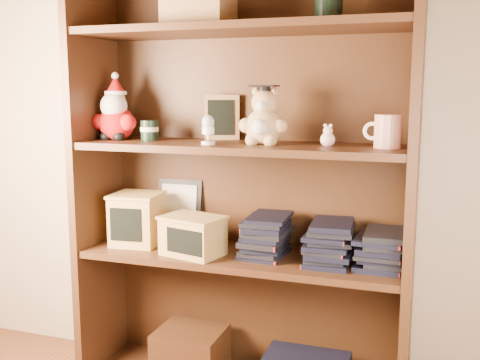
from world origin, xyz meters
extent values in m
cube|color=#C4AD8D|center=(0.00, 1.50, 1.25)|extent=(3.00, 0.04, 2.50)
cube|color=#422413|center=(-0.40, 1.30, 0.80)|extent=(0.03, 0.35, 1.60)
cube|color=#422413|center=(0.77, 1.30, 0.80)|extent=(0.03, 0.35, 1.60)
cube|color=#3D2210|center=(0.18, 1.47, 0.80)|extent=(1.20, 0.02, 1.60)
cube|color=#422413|center=(0.18, 1.30, 1.34)|extent=(1.14, 0.33, 0.02)
cube|color=#3D2210|center=(-0.02, 1.30, 0.14)|extent=(0.25, 0.22, 0.18)
cube|color=#9E7547|center=(0.03, 1.30, 1.41)|extent=(0.22, 0.18, 0.12)
cylinder|color=black|center=(0.48, 1.30, 1.41)|extent=(0.09, 0.09, 0.11)
cube|color=#422413|center=(0.18, 1.30, 0.54)|extent=(1.14, 0.33, 0.02)
cube|color=#422413|center=(0.18, 1.30, 0.94)|extent=(1.14, 0.33, 0.02)
sphere|color=#A50F0F|center=(-0.31, 1.30, 1.01)|extent=(0.13, 0.13, 0.13)
sphere|color=#A50F0F|center=(-0.37, 1.28, 1.02)|extent=(0.06, 0.06, 0.06)
sphere|color=#A50F0F|center=(-0.25, 1.28, 1.02)|extent=(0.06, 0.06, 0.06)
sphere|color=black|center=(-0.34, 1.27, 0.96)|extent=(0.04, 0.04, 0.04)
sphere|color=black|center=(-0.28, 1.27, 0.96)|extent=(0.04, 0.04, 0.04)
sphere|color=white|center=(-0.31, 1.29, 1.08)|extent=(0.10, 0.10, 0.10)
sphere|color=#D8B293|center=(-0.31, 1.30, 1.10)|extent=(0.07, 0.07, 0.07)
cone|color=#A50F0F|center=(-0.31, 1.30, 1.15)|extent=(0.08, 0.08, 0.07)
sphere|color=white|center=(-0.31, 1.30, 1.19)|extent=(0.03, 0.03, 0.03)
cylinder|color=white|center=(-0.31, 1.30, 1.12)|extent=(0.08, 0.08, 0.01)
cylinder|color=black|center=(-0.17, 1.30, 0.99)|extent=(0.07, 0.07, 0.07)
cylinder|color=beige|center=(-0.17, 1.30, 0.99)|extent=(0.07, 0.07, 0.02)
cube|color=#9E7547|center=(0.07, 1.42, 1.03)|extent=(0.13, 0.06, 0.17)
cube|color=black|center=(0.07, 1.41, 1.03)|extent=(0.09, 0.04, 0.13)
cube|color=#9E7547|center=(0.07, 1.45, 0.96)|extent=(0.07, 0.07, 0.01)
cylinder|color=white|center=(0.09, 1.23, 0.96)|extent=(0.05, 0.05, 0.01)
cone|color=white|center=(0.09, 1.23, 0.98)|extent=(0.02, 0.02, 0.03)
cylinder|color=white|center=(0.09, 1.23, 1.00)|extent=(0.04, 0.04, 0.02)
ellipsoid|color=silver|center=(0.09, 1.23, 1.03)|extent=(0.04, 0.04, 0.05)
sphere|color=tan|center=(0.27, 1.30, 1.01)|extent=(0.13, 0.13, 0.13)
sphere|color=white|center=(0.27, 1.25, 1.01)|extent=(0.06, 0.06, 0.06)
sphere|color=tan|center=(0.21, 1.29, 1.01)|extent=(0.05, 0.05, 0.05)
sphere|color=tan|center=(0.33, 1.29, 1.01)|extent=(0.05, 0.05, 0.05)
sphere|color=tan|center=(0.24, 1.27, 0.97)|extent=(0.05, 0.05, 0.05)
sphere|color=tan|center=(0.30, 1.27, 0.97)|extent=(0.05, 0.05, 0.05)
sphere|color=tan|center=(0.27, 1.30, 1.09)|extent=(0.09, 0.09, 0.09)
sphere|color=white|center=(0.27, 1.27, 1.08)|extent=(0.04, 0.04, 0.04)
sphere|color=tan|center=(0.24, 1.31, 1.13)|extent=(0.03, 0.03, 0.03)
sphere|color=tan|center=(0.30, 1.31, 1.13)|extent=(0.03, 0.03, 0.03)
cylinder|color=black|center=(0.27, 1.30, 1.14)|extent=(0.04, 0.04, 0.02)
cube|color=black|center=(0.27, 1.30, 1.15)|extent=(0.09, 0.09, 0.01)
cylinder|color=#A50F0F|center=(0.31, 1.29, 1.14)|extent=(0.00, 0.04, 0.03)
sphere|color=beige|center=(0.49, 1.30, 0.97)|extent=(0.05, 0.05, 0.05)
sphere|color=beige|center=(0.49, 1.30, 1.00)|extent=(0.03, 0.03, 0.03)
sphere|color=beige|center=(0.48, 1.30, 1.02)|extent=(0.01, 0.01, 0.01)
sphere|color=beige|center=(0.50, 1.30, 1.02)|extent=(0.01, 0.01, 0.01)
cylinder|color=silver|center=(0.68, 1.30, 1.00)|extent=(0.09, 0.09, 0.11)
torus|color=white|center=(0.63, 1.30, 1.00)|extent=(0.06, 0.01, 0.06)
cube|color=black|center=(-0.12, 1.45, 0.67)|extent=(0.19, 0.05, 0.23)
cube|color=beige|center=(-0.12, 1.44, 0.67)|extent=(0.15, 0.03, 0.20)
cube|color=tan|center=(-0.23, 1.30, 0.64)|extent=(0.19, 0.19, 0.19)
cube|color=black|center=(-0.23, 1.22, 0.64)|extent=(0.12, 0.02, 0.12)
cube|color=tan|center=(-0.23, 1.30, 0.74)|extent=(0.20, 0.20, 0.01)
cube|color=tan|center=(0.02, 1.24, 0.62)|extent=(0.23, 0.19, 0.13)
cube|color=black|center=(0.02, 1.17, 0.62)|extent=(0.15, 0.04, 0.09)
cube|color=tan|center=(0.02, 1.24, 0.69)|extent=(0.25, 0.20, 0.01)
cube|color=black|center=(0.28, 1.30, 0.56)|extent=(0.14, 0.20, 0.02)
cube|color=black|center=(0.28, 1.30, 0.57)|extent=(0.14, 0.20, 0.02)
cube|color=black|center=(0.28, 1.30, 0.59)|extent=(0.14, 0.20, 0.02)
cube|color=black|center=(0.28, 1.30, 0.61)|extent=(0.14, 0.20, 0.02)
cube|color=black|center=(0.28, 1.30, 0.62)|extent=(0.14, 0.20, 0.02)
cube|color=black|center=(0.28, 1.30, 0.64)|extent=(0.14, 0.20, 0.02)
cube|color=black|center=(0.28, 1.30, 0.65)|extent=(0.14, 0.20, 0.02)
cube|color=black|center=(0.28, 1.30, 0.67)|extent=(0.14, 0.20, 0.02)
cube|color=black|center=(0.28, 1.30, 0.69)|extent=(0.14, 0.20, 0.02)
cube|color=black|center=(0.50, 1.30, 0.56)|extent=(0.14, 0.20, 0.02)
cube|color=black|center=(0.50, 1.30, 0.57)|extent=(0.14, 0.20, 0.02)
cube|color=black|center=(0.50, 1.30, 0.59)|extent=(0.14, 0.20, 0.02)
cube|color=black|center=(0.50, 1.30, 0.61)|extent=(0.14, 0.20, 0.02)
cube|color=black|center=(0.50, 1.30, 0.62)|extent=(0.14, 0.20, 0.02)
cube|color=black|center=(0.50, 1.30, 0.64)|extent=(0.14, 0.20, 0.02)
cube|color=black|center=(0.50, 1.30, 0.65)|extent=(0.14, 0.20, 0.02)
cube|color=black|center=(0.50, 1.30, 0.67)|extent=(0.14, 0.20, 0.02)
cube|color=black|center=(0.50, 1.30, 0.69)|extent=(0.14, 0.20, 0.02)
cube|color=black|center=(0.68, 1.30, 0.56)|extent=(0.14, 0.20, 0.02)
cube|color=black|center=(0.68, 1.30, 0.57)|extent=(0.14, 0.20, 0.02)
cube|color=black|center=(0.68, 1.30, 0.59)|extent=(0.14, 0.20, 0.02)
cube|color=black|center=(0.68, 1.30, 0.61)|extent=(0.14, 0.20, 0.02)
cube|color=black|center=(0.68, 1.30, 0.62)|extent=(0.14, 0.20, 0.02)
cube|color=black|center=(0.68, 1.30, 0.64)|extent=(0.14, 0.20, 0.02)
cube|color=black|center=(0.68, 1.30, 0.65)|extent=(0.14, 0.20, 0.02)
cube|color=black|center=(0.68, 1.30, 0.67)|extent=(0.14, 0.20, 0.02)
camera|label=1|loc=(0.81, -0.55, 1.13)|focal=42.00mm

